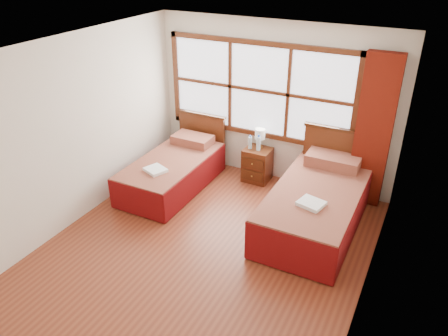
% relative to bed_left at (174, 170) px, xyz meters
% --- Properties ---
extents(floor, '(4.50, 4.50, 0.00)m').
position_rel_bed_left_xyz_m(floor, '(1.27, -1.20, -0.29)').
color(floor, brown).
rests_on(floor, ground).
extents(ceiling, '(4.50, 4.50, 0.00)m').
position_rel_bed_left_xyz_m(ceiling, '(1.27, -1.20, 2.31)').
color(ceiling, white).
rests_on(ceiling, wall_back).
extents(wall_back, '(4.00, 0.00, 4.00)m').
position_rel_bed_left_xyz_m(wall_back, '(1.27, 1.05, 1.01)').
color(wall_back, silver).
rests_on(wall_back, floor).
extents(wall_left, '(0.00, 4.50, 4.50)m').
position_rel_bed_left_xyz_m(wall_left, '(-0.73, -1.20, 1.01)').
color(wall_left, silver).
rests_on(wall_left, floor).
extents(wall_right, '(0.00, 4.50, 4.50)m').
position_rel_bed_left_xyz_m(wall_right, '(3.27, -1.20, 1.01)').
color(wall_right, silver).
rests_on(wall_right, floor).
extents(window, '(3.16, 0.06, 1.56)m').
position_rel_bed_left_xyz_m(window, '(1.02, 1.01, 1.21)').
color(window, white).
rests_on(window, wall_back).
extents(curtain, '(0.50, 0.16, 2.30)m').
position_rel_bed_left_xyz_m(curtain, '(2.87, 0.91, 0.88)').
color(curtain, '#67150A').
rests_on(curtain, wall_back).
extents(bed_left, '(0.99, 2.01, 0.96)m').
position_rel_bed_left_xyz_m(bed_left, '(0.00, 0.00, 0.00)').
color(bed_left, '#411F0D').
rests_on(bed_left, floor).
extents(bed_right, '(1.16, 2.24, 1.13)m').
position_rel_bed_left_xyz_m(bed_right, '(2.39, -0.00, 0.05)').
color(bed_right, '#411F0D').
rests_on(bed_right, floor).
extents(nightstand, '(0.43, 0.43, 0.57)m').
position_rel_bed_left_xyz_m(nightstand, '(1.14, 0.80, -0.01)').
color(nightstand, '#532612').
rests_on(nightstand, floor).
extents(towels_left, '(0.38, 0.36, 0.05)m').
position_rel_bed_left_xyz_m(towels_left, '(0.01, -0.50, 0.24)').
color(towels_left, white).
rests_on(towels_left, bed_left).
extents(towels_right, '(0.37, 0.34, 0.05)m').
position_rel_bed_left_xyz_m(towels_right, '(2.43, -0.49, 0.33)').
color(towels_right, white).
rests_on(towels_right, bed_right).
extents(lamp, '(0.17, 0.17, 0.32)m').
position_rel_bed_left_xyz_m(lamp, '(1.13, 0.88, 0.51)').
color(lamp, '#BB8A3C').
rests_on(lamp, nightstand).
extents(bottle_near, '(0.06, 0.06, 0.23)m').
position_rel_bed_left_xyz_m(bottle_near, '(1.01, 0.77, 0.39)').
color(bottle_near, '#BDE0F3').
rests_on(bottle_near, nightstand).
extents(bottle_far, '(0.07, 0.07, 0.26)m').
position_rel_bed_left_xyz_m(bottle_far, '(1.15, 0.77, 0.40)').
color(bottle_far, '#BDE0F3').
rests_on(bottle_far, nightstand).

